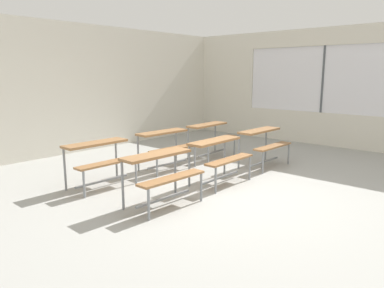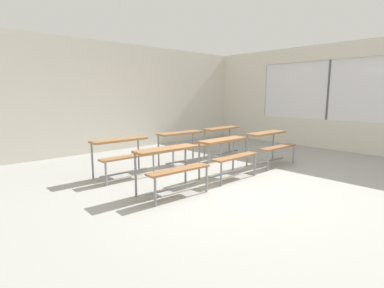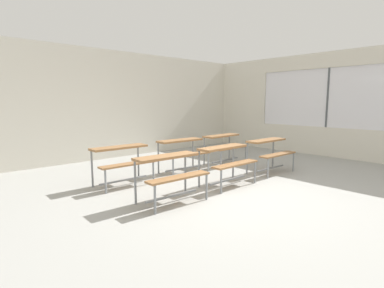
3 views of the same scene
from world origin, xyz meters
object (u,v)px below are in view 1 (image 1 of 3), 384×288
(desk_bench_r0c0, at_px, (162,167))
(desk_bench_r1c0, at_px, (100,154))
(desk_bench_r1c1, at_px, (166,141))
(desk_bench_r1c2, at_px, (211,132))
(desk_bench_r0c1, at_px, (220,151))
(desk_bench_r0c2, at_px, (264,139))

(desk_bench_r0c0, height_order, desk_bench_r1c0, same)
(desk_bench_r1c1, relative_size, desk_bench_r1c2, 1.01)
(desk_bench_r0c0, height_order, desk_bench_r0c1, same)
(desk_bench_r1c0, xyz_separation_m, desk_bench_r1c2, (2.94, -0.00, 0.00))
(desk_bench_r0c1, relative_size, desk_bench_r0c2, 1.00)
(desk_bench_r0c1, bearing_deg, desk_bench_r1c2, 42.02)
(desk_bench_r0c1, distance_m, desk_bench_r1c1, 1.35)
(desk_bench_r0c0, bearing_deg, desk_bench_r0c1, 3.79)
(desk_bench_r0c2, height_order, desk_bench_r1c2, same)
(desk_bench_r0c2, distance_m, desk_bench_r1c2, 1.32)
(desk_bench_r0c1, bearing_deg, desk_bench_r0c0, -179.03)
(desk_bench_r1c1, bearing_deg, desk_bench_r0c0, -133.74)
(desk_bench_r0c2, relative_size, desk_bench_r1c0, 1.00)
(desk_bench_r1c2, bearing_deg, desk_bench_r1c0, 178.17)
(desk_bench_r1c1, distance_m, desk_bench_r1c2, 1.41)
(desk_bench_r0c0, height_order, desk_bench_r0c2, same)
(desk_bench_r1c2, bearing_deg, desk_bench_r0c1, -139.12)
(desk_bench_r0c0, relative_size, desk_bench_r1c2, 1.00)
(desk_bench_r0c0, relative_size, desk_bench_r1c0, 1.01)
(desk_bench_r0c0, distance_m, desk_bench_r1c2, 3.17)
(desk_bench_r0c1, xyz_separation_m, desk_bench_r1c2, (1.46, 1.34, 0.00))
(desk_bench_r1c2, bearing_deg, desk_bench_r1c1, 178.00)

